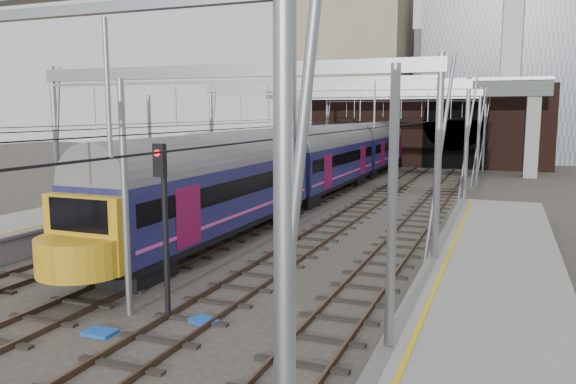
% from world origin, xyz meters
% --- Properties ---
extents(ground, '(160.00, 160.00, 0.00)m').
position_xyz_m(ground, '(0.00, 0.00, 0.00)').
color(ground, '#38332D').
rests_on(ground, ground).
extents(tracks, '(14.40, 80.00, 0.22)m').
position_xyz_m(tracks, '(0.00, 15.00, 0.02)').
color(tracks, '#4C3828').
rests_on(tracks, ground).
extents(overhead_line, '(16.80, 80.00, 8.00)m').
position_xyz_m(overhead_line, '(0.00, 21.49, 6.57)').
color(overhead_line, gray).
rests_on(overhead_line, ground).
extents(retaining_wall, '(28.00, 2.75, 9.00)m').
position_xyz_m(retaining_wall, '(1.40, 51.93, 4.33)').
color(retaining_wall, black).
rests_on(retaining_wall, ground).
extents(overbridge, '(28.00, 3.00, 9.25)m').
position_xyz_m(overbridge, '(0.00, 46.00, 7.27)').
color(overbridge, gray).
rests_on(overbridge, ground).
extents(city_skyline, '(37.50, 27.50, 60.00)m').
position_xyz_m(city_skyline, '(2.73, 70.48, 17.09)').
color(city_skyline, tan).
rests_on(city_skyline, ground).
extents(train_main, '(3.01, 69.52, 5.11)m').
position_xyz_m(train_main, '(-2.00, 37.04, 2.61)').
color(train_main, black).
rests_on(train_main, ground).
extents(train_second, '(2.84, 49.31, 4.88)m').
position_xyz_m(train_second, '(-6.00, 39.89, 2.51)').
color(train_second, black).
rests_on(train_second, ground).
extents(signal_near_centre, '(0.38, 0.48, 5.17)m').
position_xyz_m(signal_near_centre, '(1.24, 2.11, 3.23)').
color(signal_near_centre, black).
rests_on(signal_near_centre, ground).
extents(equip_cover_a, '(0.86, 0.61, 0.10)m').
position_xyz_m(equip_cover_a, '(0.19, 0.43, 0.05)').
color(equip_cover_a, blue).
rests_on(equip_cover_a, ground).
extents(equip_cover_b, '(0.97, 0.83, 0.10)m').
position_xyz_m(equip_cover_b, '(2.39, 2.23, 0.05)').
color(equip_cover_b, blue).
rests_on(equip_cover_b, ground).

